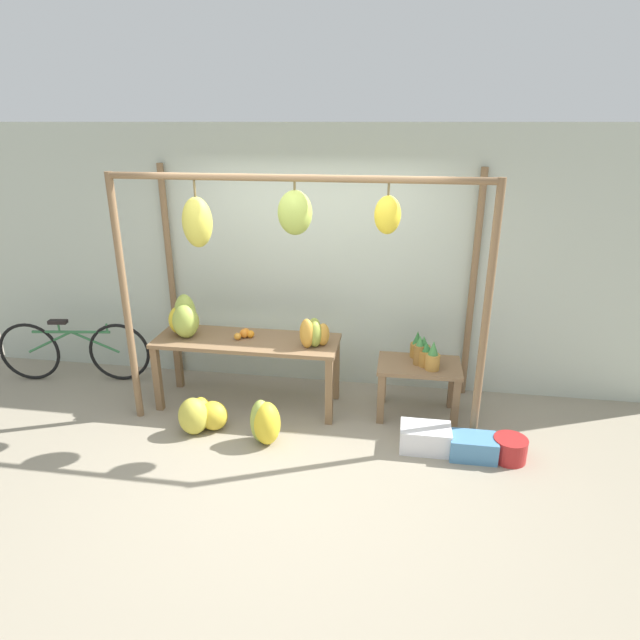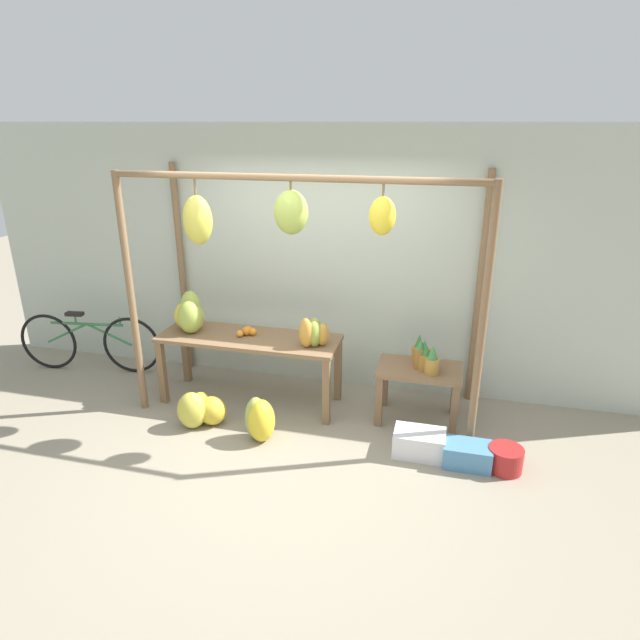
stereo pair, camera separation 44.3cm
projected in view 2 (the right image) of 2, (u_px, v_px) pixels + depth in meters
ground_plane at (279, 457)px, 4.76m from camera, size 20.00×20.00×0.00m
shop_wall_back at (323, 261)px, 5.73m from camera, size 8.00×0.08×2.80m
stall_awning at (287, 245)px, 4.79m from camera, size 3.35×1.19×2.40m
display_table_main at (249, 346)px, 5.51m from camera, size 1.86×0.62×0.74m
display_table_side at (419, 379)px, 5.22m from camera, size 0.81×0.52×0.56m
banana_pile_on_table at (190, 315)px, 5.58m from camera, size 0.40×0.40×0.42m
orange_pile at (247, 331)px, 5.50m from camera, size 0.19×0.20×0.09m
pineapple_cluster at (424, 357)px, 5.14m from camera, size 0.28×0.41×0.30m
banana_pile_ground_left at (201, 410)px, 5.21m from camera, size 0.49×0.41×0.37m
banana_pile_ground_right at (259, 420)px, 4.95m from camera, size 0.34×0.31×0.43m
fruit_crate_white at (419, 443)px, 4.76m from camera, size 0.45×0.30×0.23m
blue_bucket at (505, 459)px, 4.55m from camera, size 0.29×0.29×0.21m
parked_bicycle at (89, 342)px, 6.30m from camera, size 1.71×0.28×0.73m
papaya_pile at (313, 333)px, 5.21m from camera, size 0.33×0.35×0.30m
fruit_crate_purple at (467, 455)px, 4.62m from camera, size 0.41×0.27×0.20m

